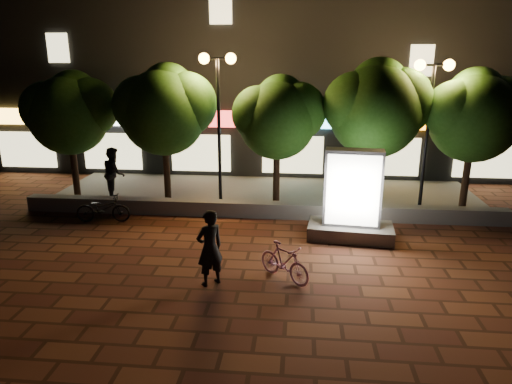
# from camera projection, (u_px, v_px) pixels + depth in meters

# --- Properties ---
(ground) EXTENTS (80.00, 80.00, 0.00)m
(ground) POSITION_uv_depth(u_px,v_px,m) (244.00, 270.00, 11.44)
(ground) COLOR brown
(ground) RESTS_ON ground
(retaining_wall) EXTENTS (16.00, 0.45, 0.50)m
(retaining_wall) POSITION_uv_depth(u_px,v_px,m) (259.00, 209.00, 15.18)
(retaining_wall) COLOR #5F5C58
(retaining_wall) RESTS_ON ground
(sidewalk) EXTENTS (16.00, 5.00, 0.08)m
(sidewalk) POSITION_uv_depth(u_px,v_px,m) (265.00, 194.00, 17.63)
(sidewalk) COLOR #5F5C58
(sidewalk) RESTS_ON ground
(building_block) EXTENTS (28.00, 8.12, 11.30)m
(building_block) POSITION_uv_depth(u_px,v_px,m) (276.00, 60.00, 22.43)
(building_block) COLOR black
(building_block) RESTS_ON ground
(tree_far_left) EXTENTS (3.36, 2.80, 4.63)m
(tree_far_left) POSITION_uv_depth(u_px,v_px,m) (70.00, 110.00, 16.37)
(tree_far_left) COLOR black
(tree_far_left) RESTS_ON sidewalk
(tree_left) EXTENTS (3.60, 3.00, 4.89)m
(tree_left) POSITION_uv_depth(u_px,v_px,m) (165.00, 107.00, 16.00)
(tree_left) COLOR black
(tree_left) RESTS_ON sidewalk
(tree_mid) EXTENTS (3.24, 2.70, 4.50)m
(tree_mid) POSITION_uv_depth(u_px,v_px,m) (279.00, 115.00, 15.69)
(tree_mid) COLOR black
(tree_mid) RESTS_ON sidewalk
(tree_right) EXTENTS (3.72, 3.10, 5.07)m
(tree_right) POSITION_uv_depth(u_px,v_px,m) (377.00, 105.00, 15.28)
(tree_right) COLOR black
(tree_right) RESTS_ON sidewalk
(tree_far_right) EXTENTS (3.48, 2.90, 4.76)m
(tree_far_right) POSITION_uv_depth(u_px,v_px,m) (476.00, 112.00, 15.04)
(tree_far_right) COLOR black
(tree_far_right) RESTS_ON sidewalk
(street_lamp_left) EXTENTS (1.26, 0.36, 5.18)m
(street_lamp_left) POSITION_uv_depth(u_px,v_px,m) (218.00, 91.00, 15.40)
(street_lamp_left) COLOR black
(street_lamp_left) RESTS_ON sidewalk
(street_lamp_right) EXTENTS (1.26, 0.36, 4.98)m
(street_lamp_right) POSITION_uv_depth(u_px,v_px,m) (431.00, 97.00, 14.79)
(street_lamp_right) COLOR black
(street_lamp_right) RESTS_ON sidewalk
(ad_kiosk) EXTENTS (2.55, 1.46, 2.64)m
(ad_kiosk) POSITION_uv_depth(u_px,v_px,m) (352.00, 203.00, 13.17)
(ad_kiosk) COLOR #5F5C58
(ad_kiosk) RESTS_ON ground
(scooter_pink) EXTENTS (1.44, 1.32, 0.92)m
(scooter_pink) POSITION_uv_depth(u_px,v_px,m) (284.00, 262.00, 10.80)
(scooter_pink) COLOR pink
(scooter_pink) RESTS_ON ground
(rider) EXTENTS (0.79, 0.77, 1.83)m
(rider) POSITION_uv_depth(u_px,v_px,m) (210.00, 248.00, 10.45)
(rider) COLOR black
(rider) RESTS_ON ground
(scooter_parked) EXTENTS (1.78, 0.79, 0.90)m
(scooter_parked) POSITION_uv_depth(u_px,v_px,m) (103.00, 209.00, 14.63)
(scooter_parked) COLOR black
(scooter_parked) RESTS_ON ground
(pedestrian) EXTENTS (1.06, 1.16, 1.92)m
(pedestrian) POSITION_uv_depth(u_px,v_px,m) (114.00, 173.00, 16.72)
(pedestrian) COLOR black
(pedestrian) RESTS_ON sidewalk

